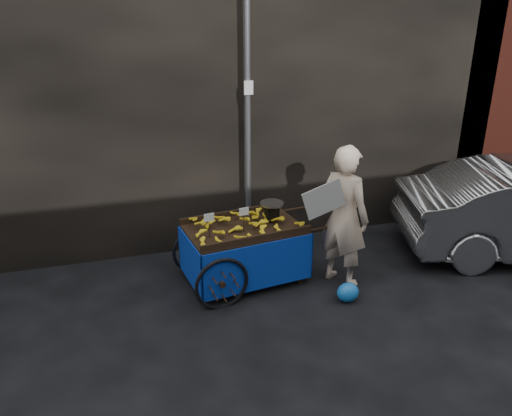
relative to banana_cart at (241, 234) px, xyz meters
name	(u,v)px	position (x,y,z in m)	size (l,w,h in m)	color
ground	(254,299)	(0.03, -0.48, -0.68)	(80.00, 80.00, 0.00)	black
building_wall	(231,68)	(0.42, 2.12, 1.82)	(13.50, 2.00, 5.00)	black
street_pole	(248,117)	(0.33, 0.82, 1.33)	(0.12, 0.10, 4.00)	slate
banana_cart	(241,234)	(0.00, 0.00, 0.00)	(2.13, 1.19, 1.10)	black
vendor	(344,216)	(1.24, -0.38, 0.25)	(1.01, 0.81, 1.86)	beige
plastic_bag	(348,292)	(1.12, -0.86, -0.55)	(0.28, 0.22, 0.25)	blue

